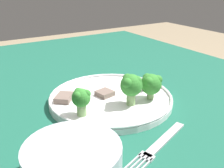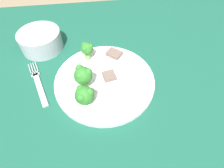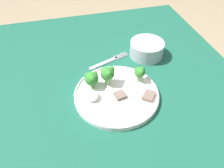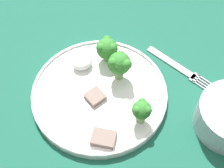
{
  "view_description": "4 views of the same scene",
  "coord_description": "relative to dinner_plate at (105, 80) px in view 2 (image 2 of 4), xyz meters",
  "views": [
    {
      "loc": [
        -0.49,
        0.3,
        0.98
      ],
      "look_at": [
        -0.01,
        -0.01,
        0.74
      ],
      "focal_mm": 42.0,
      "sensor_mm": 36.0,
      "label": 1
    },
    {
      "loc": [
        -0.06,
        -0.29,
        1.1
      ],
      "look_at": [
        -0.02,
        -0.01,
        0.74
      ],
      "focal_mm": 28.0,
      "sensor_mm": 36.0,
      "label": 2
    },
    {
      "loc": [
        0.43,
        -0.12,
        1.24
      ],
      "look_at": [
        -0.04,
        0.0,
        0.77
      ],
      "focal_mm": 35.0,
      "sensor_mm": 36.0,
      "label": 3
    },
    {
      "loc": [
        0.1,
        0.33,
        1.26
      ],
      "look_at": [
        -0.07,
        0.02,
        0.75
      ],
      "focal_mm": 50.0,
      "sensor_mm": 36.0,
      "label": 4
    }
  ],
  "objects": [
    {
      "name": "ground_plane",
      "position": [
        0.04,
        -0.02,
        -0.72
      ],
      "size": [
        8.0,
        8.0,
        0.0
      ],
      "primitive_type": "plane",
      "color": "#9E896B"
    },
    {
      "name": "broccoli_floret_back_left",
      "position": [
        -0.04,
        0.09,
        0.04
      ],
      "size": [
        0.04,
        0.04,
        0.06
      ],
      "color": "#7FA866",
      "rests_on": "dinner_plate"
    },
    {
      "name": "fork",
      "position": [
        -0.18,
        0.02,
        -0.01
      ],
      "size": [
        0.08,
        0.17,
        0.0
      ],
      "color": "#B2B2B7",
      "rests_on": "table"
    },
    {
      "name": "meat_slice_middle_slice",
      "position": [
        0.01,
        0.01,
        0.01
      ],
      "size": [
        0.04,
        0.04,
        0.01
      ],
      "color": "#756056",
      "rests_on": "dinner_plate"
    },
    {
      "name": "broccoli_floret_center_left",
      "position": [
        -0.05,
        -0.01,
        0.05
      ],
      "size": [
        0.05,
        0.05,
        0.07
      ],
      "color": "#7FA866",
      "rests_on": "dinner_plate"
    },
    {
      "name": "dinner_plate",
      "position": [
        0.0,
        0.0,
        0.0
      ],
      "size": [
        0.27,
        0.27,
        0.02
      ],
      "color": "white",
      "rests_on": "table"
    },
    {
      "name": "cream_bowl",
      "position": [
        -0.19,
        0.18,
        0.02
      ],
      "size": [
        0.13,
        0.13,
        0.06
      ],
      "color": "#B7BCC6",
      "rests_on": "table"
    },
    {
      "name": "broccoli_floret_near_rim_left",
      "position": [
        -0.05,
        -0.07,
        0.04
      ],
      "size": [
        0.05,
        0.05,
        0.06
      ],
      "color": "#7FA866",
      "rests_on": "dinner_plate"
    },
    {
      "name": "table",
      "position": [
        0.04,
        -0.02,
        -0.1
      ],
      "size": [
        1.26,
        0.97,
        0.71
      ],
      "color": "#195642",
      "rests_on": "ground_plane"
    },
    {
      "name": "meat_slice_front_slice",
      "position": [
        0.04,
        0.1,
        0.01
      ],
      "size": [
        0.05,
        0.05,
        0.01
      ],
      "color": "#756056",
      "rests_on": "dinner_plate"
    },
    {
      "name": "sauce_dollop",
      "position": [
        0.0,
        -0.08,
        0.02
      ],
      "size": [
        0.04,
        0.04,
        0.02
      ],
      "color": "white",
      "rests_on": "dinner_plate"
    }
  ]
}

